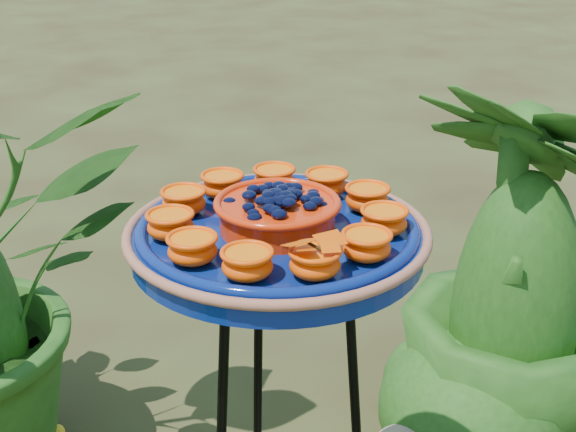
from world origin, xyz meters
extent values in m
torus|color=black|center=(0.08, 0.05, 0.80)|extent=(0.24, 0.24, 0.01)
cylinder|color=black|center=(0.07, 0.18, 0.40)|extent=(0.02, 0.08, 0.80)
cylinder|color=navy|center=(0.08, 0.05, 0.82)|extent=(0.43, 0.43, 0.04)
torus|color=#AA604D|center=(0.08, 0.05, 0.84)|extent=(0.43, 0.43, 0.01)
torus|color=navy|center=(0.08, 0.05, 0.84)|extent=(0.39, 0.39, 0.02)
cylinder|color=red|center=(0.08, 0.05, 0.86)|extent=(0.17, 0.17, 0.04)
torus|color=red|center=(0.08, 0.05, 0.88)|extent=(0.18, 0.18, 0.01)
ellipsoid|color=black|center=(0.08, 0.05, 0.89)|extent=(0.14, 0.14, 0.03)
ellipsoid|color=#FF5002|center=(0.22, 0.08, 0.86)|extent=(0.06, 0.06, 0.03)
cylinder|color=orange|center=(0.22, 0.08, 0.87)|extent=(0.06, 0.06, 0.01)
ellipsoid|color=#FF5002|center=(0.18, 0.15, 0.86)|extent=(0.06, 0.06, 0.03)
cylinder|color=orange|center=(0.18, 0.15, 0.87)|extent=(0.06, 0.06, 0.01)
ellipsoid|color=#FF5002|center=(0.11, 0.19, 0.86)|extent=(0.06, 0.06, 0.03)
cylinder|color=orange|center=(0.11, 0.19, 0.87)|extent=(0.06, 0.06, 0.01)
ellipsoid|color=#FF5002|center=(0.03, 0.18, 0.86)|extent=(0.06, 0.06, 0.03)
cylinder|color=orange|center=(0.03, 0.18, 0.87)|extent=(0.06, 0.06, 0.01)
ellipsoid|color=#FF5002|center=(-0.04, 0.13, 0.86)|extent=(0.06, 0.06, 0.03)
cylinder|color=orange|center=(-0.04, 0.13, 0.87)|extent=(0.06, 0.06, 0.01)
ellipsoid|color=#FF5002|center=(-0.06, 0.05, 0.86)|extent=(0.06, 0.06, 0.03)
cylinder|color=orange|center=(-0.06, 0.05, 0.87)|extent=(0.06, 0.06, 0.01)
ellipsoid|color=#FF5002|center=(-0.04, -0.03, 0.86)|extent=(0.06, 0.06, 0.03)
cylinder|color=orange|center=(-0.04, -0.03, 0.87)|extent=(0.06, 0.06, 0.01)
ellipsoid|color=#FF5002|center=(0.02, -0.08, 0.86)|extent=(0.06, 0.06, 0.03)
cylinder|color=orange|center=(0.02, -0.08, 0.87)|extent=(0.06, 0.06, 0.01)
ellipsoid|color=#FF5002|center=(0.10, -0.10, 0.86)|extent=(0.06, 0.06, 0.03)
cylinder|color=orange|center=(0.10, -0.10, 0.87)|extent=(0.06, 0.06, 0.01)
ellipsoid|color=#FF5002|center=(0.17, -0.07, 0.86)|extent=(0.06, 0.06, 0.03)
cylinder|color=orange|center=(0.17, -0.07, 0.87)|extent=(0.06, 0.06, 0.01)
ellipsoid|color=#FF5002|center=(0.22, 0.00, 0.86)|extent=(0.06, 0.06, 0.03)
cylinder|color=orange|center=(0.22, 0.00, 0.87)|extent=(0.06, 0.06, 0.01)
cylinder|color=black|center=(0.10, -0.10, 0.88)|extent=(0.01, 0.02, 0.00)
cube|color=#F44004|center=(0.08, -0.10, 0.89)|extent=(0.04, 0.03, 0.01)
cube|color=#F44004|center=(0.12, -0.10, 0.89)|extent=(0.04, 0.03, 0.01)
imported|color=#1D4712|center=(0.73, 0.48, 0.46)|extent=(0.70, 0.70, 0.91)
camera|label=1|loc=(-0.14, -0.94, 1.31)|focal=50.00mm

